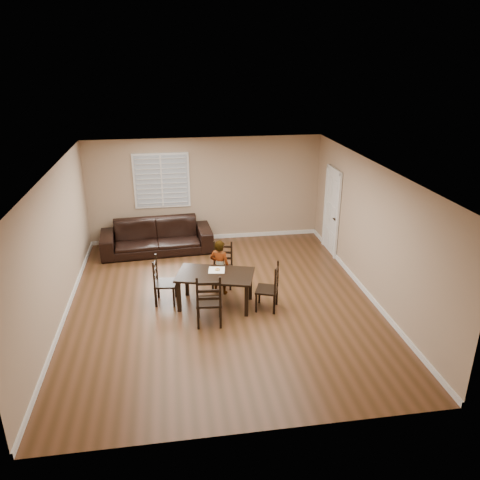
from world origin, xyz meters
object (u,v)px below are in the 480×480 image
object	(u,v)px
chair_left	(159,282)
sofa	(157,237)
donut	(218,269)
chair_right	(273,289)
child	(220,267)
dining_table	(215,278)
chair_far	(209,304)
chair_near	(223,265)

from	to	relation	value
chair_left	sofa	size ratio (longest dim) A/B	0.36
donut	sofa	xyz separation A→B (m)	(-1.23, 2.76, -0.31)
chair_right	child	size ratio (longest dim) A/B	0.81
donut	sofa	size ratio (longest dim) A/B	0.04
chair_right	donut	size ratio (longest dim) A/B	9.39
child	dining_table	bearing A→B (deg)	104.14
child	donut	size ratio (longest dim) A/B	11.57
chair_far	child	xyz separation A→B (m)	(0.34, 1.27, 0.12)
chair_far	donut	xyz separation A→B (m)	(0.26, 0.92, 0.24)
donut	chair_far	bearing A→B (deg)	-105.59
chair_near	sofa	bearing A→B (deg)	137.35
chair_right	sofa	size ratio (longest dim) A/B	0.35
dining_table	sofa	bearing A→B (deg)	127.80
sofa	dining_table	bearing A→B (deg)	-72.03
chair_far	donut	bearing A→B (deg)	-100.98
dining_table	chair_near	world-z (taller)	chair_near
dining_table	chair_near	size ratio (longest dim) A/B	1.71
chair_near	child	xyz separation A→B (m)	(-0.10, -0.39, 0.15)
donut	sofa	bearing A→B (deg)	114.01
chair_near	donut	bearing A→B (deg)	-91.86
chair_near	child	world-z (taller)	child
chair_right	chair_left	bearing A→B (deg)	-85.48
chair_near	chair_right	xyz separation A→B (m)	(0.82, -1.22, -0.00)
chair_left	donut	world-z (taller)	chair_left
donut	child	bearing A→B (deg)	76.89
dining_table	child	distance (m)	0.53
child	sofa	distance (m)	2.75
dining_table	chair_far	world-z (taller)	chair_far
chair_far	sofa	bearing A→B (deg)	-70.56
donut	dining_table	bearing A→B (deg)	-112.32
child	sofa	world-z (taller)	child
chair_far	chair_right	distance (m)	1.34
dining_table	chair_far	bearing A→B (deg)	-88.21
chair_right	donut	world-z (taller)	chair_right
child	sofa	xyz separation A→B (m)	(-1.31, 2.41, -0.19)
chair_near	child	distance (m)	0.43
chair_far	donut	size ratio (longest dim) A/B	10.19
chair_far	chair_left	distance (m)	1.38
chair_far	donut	world-z (taller)	chair_far
chair_far	chair_left	xyz separation A→B (m)	(-0.89, 1.05, -0.03)
dining_table	child	bearing A→B (deg)	90.00
chair_near	chair_left	distance (m)	1.46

